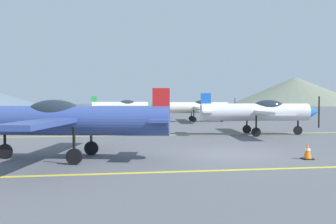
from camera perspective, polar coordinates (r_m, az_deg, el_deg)
name	(u,v)px	position (r m, az deg, el deg)	size (l,w,h in m)	color
ground_plane	(228,154)	(14.50, 9.33, -6.53)	(400.00, 400.00, 0.00)	#54565B
apron_line_near	(260,169)	(11.58, 14.20, -8.67)	(80.00, 0.16, 0.01)	yellow
apron_line_far	(186,135)	(22.34, 2.86, -3.55)	(80.00, 0.16, 0.01)	yellow
airplane_near	(70,119)	(13.39, -15.06, -1.14)	(7.41, 8.44, 2.53)	#33478C
airplane_mid	(259,111)	(22.71, 14.05, 0.08)	(7.38, 8.47, 2.53)	silver
airplane_far	(197,107)	(35.57, 4.61, 0.76)	(7.38, 8.47, 2.53)	silver
airplane_back	(122,106)	(42.92, -7.14, 0.94)	(7.38, 8.47, 2.53)	silver
traffic_cone_front	(307,151)	(13.99, 20.96, -5.75)	(0.36, 0.36, 0.59)	black
hill_centerleft	(295,91)	(157.04, 19.27, 3.09)	(53.93, 53.93, 11.48)	slate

